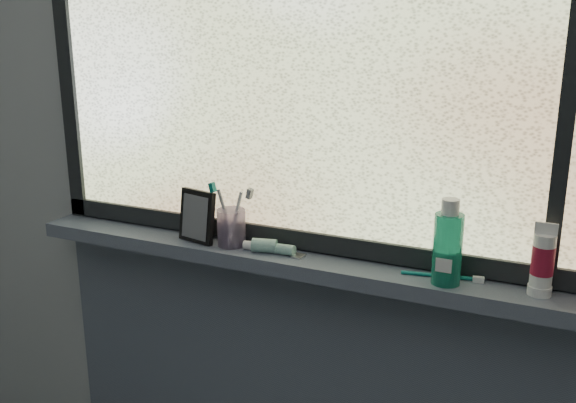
% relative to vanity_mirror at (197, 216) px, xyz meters
% --- Properties ---
extents(wall_back, '(3.00, 0.01, 2.50)m').
position_rel_vanity_mirror_xyz_m(wall_back, '(0.30, 0.09, 0.16)').
color(wall_back, '#9EA3A8').
rests_on(wall_back, ground).
extents(windowsill, '(1.62, 0.14, 0.04)m').
position_rel_vanity_mirror_xyz_m(windowsill, '(0.30, 0.01, -0.09)').
color(windowsill, '#4C5466').
rests_on(windowsill, wall_back).
extents(window_pane, '(1.50, 0.01, 1.00)m').
position_rel_vanity_mirror_xyz_m(window_pane, '(0.30, 0.06, 0.44)').
color(window_pane, silver).
rests_on(window_pane, wall_back).
extents(frame_bottom, '(1.60, 0.03, 0.05)m').
position_rel_vanity_mirror_xyz_m(frame_bottom, '(0.30, 0.06, -0.04)').
color(frame_bottom, black).
rests_on(frame_bottom, windowsill).
extents(frame_left, '(0.05, 0.03, 1.10)m').
position_rel_vanity_mirror_xyz_m(frame_left, '(-0.47, 0.06, 0.44)').
color(frame_left, black).
rests_on(frame_left, wall_back).
extents(frame_mullion, '(0.03, 0.03, 1.00)m').
position_rel_vanity_mirror_xyz_m(frame_mullion, '(0.90, 0.06, 0.44)').
color(frame_mullion, black).
rests_on(frame_mullion, wall_back).
extents(vanity_mirror, '(0.13, 0.08, 0.15)m').
position_rel_vanity_mirror_xyz_m(vanity_mirror, '(0.00, 0.00, 0.00)').
color(vanity_mirror, black).
rests_on(vanity_mirror, windowsill).
extents(toothpaste_tube, '(0.21, 0.08, 0.04)m').
position_rel_vanity_mirror_xyz_m(toothpaste_tube, '(0.23, -0.00, -0.05)').
color(toothpaste_tube, silver).
rests_on(toothpaste_tube, windowsill).
extents(toothbrush_cup, '(0.08, 0.08, 0.10)m').
position_rel_vanity_mirror_xyz_m(toothbrush_cup, '(0.10, 0.01, -0.02)').
color(toothbrush_cup, '#A68EBB').
rests_on(toothbrush_cup, windowsill).
extents(toothbrush_lying, '(0.21, 0.06, 0.01)m').
position_rel_vanity_mirror_xyz_m(toothbrush_lying, '(0.66, 0.02, -0.07)').
color(toothbrush_lying, '#0C706B').
rests_on(toothbrush_lying, windowsill).
extents(mouthwash_bottle, '(0.08, 0.08, 0.17)m').
position_rel_vanity_mirror_xyz_m(mouthwash_bottle, '(0.69, -0.01, 0.03)').
color(mouthwash_bottle, '#1FA17D').
rests_on(mouthwash_bottle, windowsill).
extents(cream_tube, '(0.05, 0.05, 0.12)m').
position_rel_vanity_mirror_xyz_m(cream_tube, '(0.89, 0.02, 0.02)').
color(cream_tube, silver).
rests_on(cream_tube, windowsill).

